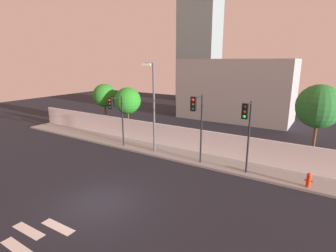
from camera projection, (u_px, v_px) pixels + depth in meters
ground_plane at (99, 203)px, 13.54m from camera, size 80.00×80.00×0.00m
sidewalk at (179, 155)px, 20.26m from camera, size 36.00×2.40×0.15m
perimeter_wall at (187, 139)px, 21.08m from camera, size 36.00×0.18×1.80m
crosswalk_marking at (16, 247)px, 10.35m from camera, size 2.98×3.88×0.01m
traffic_light_left at (247, 123)px, 15.60m from camera, size 0.34×1.40×4.64m
traffic_light_center at (197, 115)px, 17.09m from camera, size 0.35×1.72×4.83m
traffic_light_right at (116, 111)px, 20.92m from camera, size 0.35×1.59×4.24m
street_lamp_curbside at (153, 101)px, 19.70m from camera, size 0.84×1.74×6.89m
fire_hydrant at (309, 179)px, 14.86m from camera, size 0.44×0.26×0.86m
roadside_tree_leftmost at (105, 96)px, 27.13m from camera, size 2.38×2.38×4.84m
roadside_tree_midleft at (128, 101)px, 25.59m from camera, size 2.58×2.58×4.64m
roadside_tree_midright at (319, 107)px, 16.99m from camera, size 2.85×2.85×5.69m
low_building_distant at (235, 90)px, 32.35m from camera, size 13.44×6.00×7.36m
tower_on_skyline at (200, 32)px, 45.76m from camera, size 6.68×5.00×24.13m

